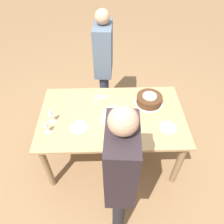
{
  "coord_description": "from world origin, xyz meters",
  "views": [
    {
      "loc": [
        0.05,
        1.66,
        2.49
      ],
      "look_at": [
        0.0,
        0.0,
        0.81
      ],
      "focal_mm": 35.0,
      "sensor_mm": 36.0,
      "label": 1
    }
  ],
  "objects": [
    {
      "name": "cake_center_white",
      "position": [
        -0.03,
        0.06,
        0.8
      ],
      "size": [
        0.29,
        0.29,
        0.1
      ],
      "color": "white",
      "rests_on": "dining_table"
    },
    {
      "name": "fork_pile",
      "position": [
        0.12,
        -0.29,
        0.76
      ],
      "size": [
        0.18,
        0.11,
        0.01
      ],
      "color": "silver",
      "rests_on": "dining_table"
    },
    {
      "name": "dessert_plate_right",
      "position": [
        0.35,
        0.17,
        0.76
      ],
      "size": [
        0.19,
        0.19,
        0.01
      ],
      "color": "beige",
      "rests_on": "dining_table"
    },
    {
      "name": "wine_glass_near",
      "position": [
        0.67,
        0.22,
        0.88
      ],
      "size": [
        0.06,
        0.06,
        0.18
      ],
      "color": "silver",
      "rests_on": "dining_table"
    },
    {
      "name": "person_cutting",
      "position": [
        0.09,
        -0.83,
        0.95
      ],
      "size": [
        0.25,
        0.42,
        1.59
      ],
      "rotation": [
        0.0,
        0.0,
        1.49
      ],
      "color": "#2D334C",
      "rests_on": "ground_plane"
    },
    {
      "name": "cake_front_chocolate",
      "position": [
        -0.43,
        -0.19,
        0.81
      ],
      "size": [
        0.33,
        0.33,
        0.11
      ],
      "color": "white",
      "rests_on": "dining_table"
    },
    {
      "name": "ground_plane",
      "position": [
        0.0,
        0.0,
        0.0
      ],
      "size": [
        12.0,
        12.0,
        0.0
      ],
      "primitive_type": "plane",
      "color": "#8E6B47"
    },
    {
      "name": "wine_glass_far",
      "position": [
        0.64,
        0.08,
        0.89
      ],
      "size": [
        0.07,
        0.07,
        0.2
      ],
      "color": "silver",
      "rests_on": "dining_table"
    },
    {
      "name": "person_watching",
      "position": [
        -0.04,
        0.83,
        1.01
      ],
      "size": [
        0.25,
        0.41,
        1.66
      ],
      "rotation": [
        0.0,
        0.0,
        -1.64
      ],
      "color": "#232328",
      "rests_on": "ground_plane"
    },
    {
      "name": "dessert_plate_left",
      "position": [
        -0.58,
        0.2,
        0.76
      ],
      "size": [
        0.18,
        0.18,
        0.01
      ],
      "color": "beige",
      "rests_on": "dining_table"
    },
    {
      "name": "dining_table",
      "position": [
        0.0,
        0.0,
        0.65
      ],
      "size": [
        1.6,
        0.95,
        0.76
      ],
      "color": "tan",
      "rests_on": "ground_plane"
    }
  ]
}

